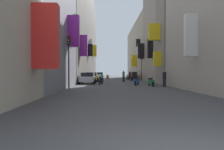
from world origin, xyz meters
name	(u,v)px	position (x,y,z in m)	size (l,w,h in m)	color
ground_plane	(116,81)	(0.00, 30.00, 0.00)	(140.00, 140.00, 0.00)	#424244
building_left_mid_a	(31,6)	(-7.99, 14.43, 7.18)	(7.06, 11.97, 14.37)	gray
building_left_mid_c	(77,31)	(-8.00, 40.39, 10.46)	(6.97, 39.21, 20.92)	slate
building_right_mid_b	(184,5)	(7.98, 21.08, 9.60)	(7.34, 4.01, 19.25)	gray
building_right_mid_c	(168,16)	(7.99, 27.79, 10.15)	(7.08, 9.39, 20.33)	#9E9384
building_right_far	(145,52)	(8.00, 46.24, 6.47)	(7.17, 27.52, 12.94)	#BCB29E
parked_car_yellow	(92,77)	(-3.79, 28.49, 0.77)	(1.89, 4.17, 1.46)	gold
parked_car_white	(97,75)	(-3.89, 44.34, 0.77)	(1.91, 4.35, 1.46)	white
parked_car_silver	(88,78)	(-3.89, 22.82, 0.75)	(1.98, 3.92, 1.43)	#B7B7BC
parked_car_green	(100,75)	(-3.43, 51.70, 0.78)	(1.96, 4.10, 1.49)	#236638
parked_car_black	(132,76)	(3.49, 35.95, 0.81)	(2.01, 4.33, 1.56)	black
scooter_black	(101,81)	(-2.15, 21.03, 0.46)	(0.64, 1.80, 1.13)	black
scooter_orange	(107,77)	(-1.34, 42.65, 0.46)	(0.65, 1.88, 1.13)	orange
scooter_blue	(137,81)	(1.94, 19.26, 0.46)	(0.78, 1.79, 1.13)	#2D4CAD
scooter_green	(151,82)	(3.25, 17.88, 0.46)	(0.50, 1.99, 1.13)	#287F3D
pedestrian_crossing	(132,76)	(2.78, 31.01, 0.76)	(0.51, 0.51, 1.54)	black
pedestrian_near_left	(164,78)	(4.33, 16.65, 0.85)	(0.54, 0.54, 1.70)	black
pedestrian_near_right	(124,76)	(1.11, 27.24, 0.87)	(0.41, 0.41, 1.73)	black
traffic_light_near_corner	(142,64)	(4.62, 31.79, 2.96)	(0.26, 0.34, 4.35)	#2D2D2D
traffic_light_far_corner	(69,53)	(-4.65, 14.07, 3.08)	(0.26, 0.34, 4.54)	#2D2D2D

